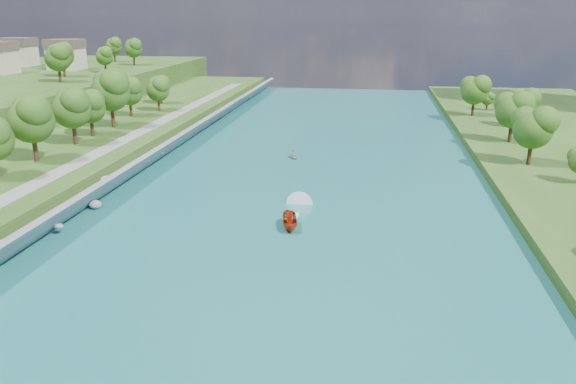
# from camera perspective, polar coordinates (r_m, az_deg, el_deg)

# --- Properties ---
(ground) EXTENTS (260.00, 260.00, 0.00)m
(ground) POSITION_cam_1_polar(r_m,az_deg,el_deg) (57.73, -2.11, -7.40)
(ground) COLOR #2D5119
(ground) RESTS_ON ground
(river_water) EXTENTS (55.00, 240.00, 0.10)m
(river_water) POSITION_cam_1_polar(r_m,az_deg,el_deg) (76.05, 0.70, -1.03)
(river_water) COLOR #1B6669
(river_water) RESTS_ON ground
(ridge_west) EXTENTS (60.00, 120.00, 9.00)m
(ridge_west) POSITION_cam_1_polar(r_m,az_deg,el_deg) (174.26, -23.76, 9.66)
(ridge_west) COLOR #2D5119
(ridge_west) RESTS_ON ground
(riprap_bank) EXTENTS (3.90, 236.00, 4.07)m
(riprap_bank) POSITION_cam_1_polar(r_m,az_deg,el_deg) (82.50, -17.43, 0.92)
(riprap_bank) COLOR slate
(riprap_bank) RESTS_ON ground
(riverside_path) EXTENTS (3.00, 200.00, 0.10)m
(riverside_path) POSITION_cam_1_polar(r_m,az_deg,el_deg) (85.63, -21.38, 2.32)
(riverside_path) COLOR gray
(riverside_path) RESTS_ON berm_west
(ridge_houses) EXTENTS (29.50, 29.50, 8.40)m
(ridge_houses) POSITION_cam_1_polar(r_m,az_deg,el_deg) (181.00, -24.96, 12.58)
(ridge_houses) COLOR beige
(ridge_houses) RESTS_ON ridge_west
(trees_east) EXTENTS (16.95, 135.17, 11.15)m
(trees_east) POSITION_cam_1_polar(r_m,az_deg,el_deg) (99.56, 24.43, 5.69)
(trees_east) COLOR #1C4312
(trees_east) RESTS_ON berm_east
(trees_ridge) EXTENTS (24.58, 62.53, 10.43)m
(trees_ridge) POSITION_cam_1_polar(r_m,az_deg,el_deg) (168.75, -19.49, 13.10)
(trees_ridge) COLOR #1C4312
(trees_ridge) RESTS_ON ridge_west
(motorboat) EXTENTS (3.60, 19.27, 2.08)m
(motorboat) POSITION_cam_1_polar(r_m,az_deg,el_deg) (67.50, 0.30, -2.74)
(motorboat) COLOR #AC2C0D
(motorboat) RESTS_ON river_water
(raft) EXTENTS (3.07, 3.32, 1.54)m
(raft) POSITION_cam_1_polar(r_m,az_deg,el_deg) (98.95, 0.52, 3.65)
(raft) COLOR gray
(raft) RESTS_ON river_water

